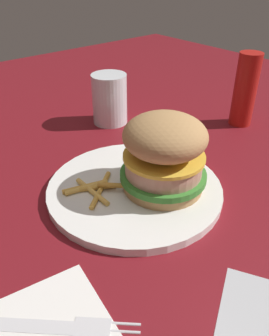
% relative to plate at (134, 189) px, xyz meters
% --- Properties ---
extents(ground_plane, '(1.60, 1.60, 0.00)m').
position_rel_plate_xyz_m(ground_plane, '(-0.01, 0.00, -0.01)').
color(ground_plane, maroon).
extents(plate, '(0.25, 0.25, 0.01)m').
position_rel_plate_xyz_m(plate, '(0.00, 0.00, 0.00)').
color(plate, white).
rests_on(plate, ground_plane).
extents(sandwich, '(0.12, 0.12, 0.11)m').
position_rel_plate_xyz_m(sandwich, '(0.03, 0.03, 0.06)').
color(sandwich, tan).
rests_on(sandwich, plate).
extents(fries_pile, '(0.08, 0.08, 0.01)m').
position_rel_plate_xyz_m(fries_pile, '(-0.03, -0.05, 0.01)').
color(fries_pile, gold).
rests_on(fries_pile, plate).
extents(napkin, '(0.13, 0.13, 0.00)m').
position_rel_plate_xyz_m(napkin, '(0.11, -0.20, -0.01)').
color(napkin, white).
rests_on(napkin, ground_plane).
extents(fork, '(0.13, 0.14, 0.00)m').
position_rel_plate_xyz_m(fork, '(0.11, -0.20, -0.00)').
color(fork, silver).
rests_on(fork, napkin).
extents(drink_glass, '(0.07, 0.07, 0.10)m').
position_rel_plate_xyz_m(drink_glass, '(-0.22, 0.12, 0.04)').
color(drink_glass, silver).
rests_on(drink_glass, ground_plane).
extents(ketchup_bottle, '(0.04, 0.04, 0.14)m').
position_rel_plate_xyz_m(ketchup_bottle, '(-0.04, 0.32, 0.06)').
color(ketchup_bottle, '#B21914').
rests_on(ketchup_bottle, ground_plane).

